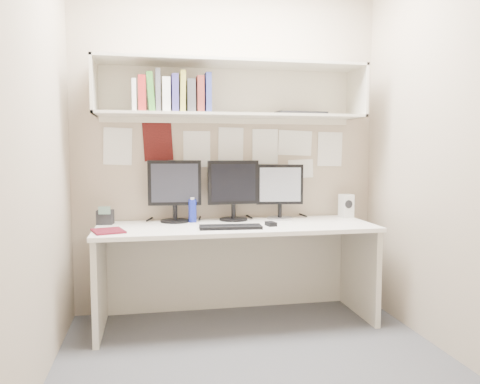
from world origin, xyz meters
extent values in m
cube|color=#49494E|center=(0.00, 0.00, 0.00)|extent=(2.40, 2.00, 0.01)
cube|color=tan|center=(0.00, 1.00, 1.30)|extent=(2.40, 0.02, 2.60)
cube|color=tan|center=(0.00, -1.00, 1.30)|extent=(2.40, 0.02, 2.60)
cube|color=tan|center=(-1.20, 0.00, 1.30)|extent=(0.02, 2.00, 2.60)
cube|color=tan|center=(1.20, 0.00, 1.30)|extent=(0.02, 2.00, 2.60)
cube|color=white|center=(0.00, 0.64, 0.71)|extent=(2.00, 0.70, 0.03)
cube|color=beige|center=(0.00, 0.97, 0.35)|extent=(1.96, 0.02, 0.70)
cube|color=beige|center=(0.00, 0.81, 1.53)|extent=(2.00, 0.38, 0.02)
cube|color=beige|center=(0.00, 0.81, 1.91)|extent=(2.00, 0.38, 0.02)
cube|color=beige|center=(0.00, 0.99, 1.72)|extent=(2.00, 0.02, 0.40)
cube|color=beige|center=(-0.99, 0.81, 1.72)|extent=(0.02, 0.38, 0.40)
cube|color=beige|center=(0.99, 0.81, 1.72)|extent=(0.02, 0.38, 0.40)
cylinder|color=black|center=(-0.43, 0.86, 0.74)|extent=(0.22, 0.22, 0.02)
cylinder|color=black|center=(-0.43, 0.86, 0.80)|extent=(0.04, 0.04, 0.11)
cube|color=black|center=(-0.43, 0.87, 1.03)|extent=(0.40, 0.07, 0.34)
cube|color=black|center=(-0.43, 0.85, 1.03)|extent=(0.35, 0.03, 0.29)
cylinder|color=black|center=(0.02, 0.86, 0.74)|extent=(0.22, 0.22, 0.02)
cylinder|color=black|center=(0.02, 0.86, 0.80)|extent=(0.04, 0.04, 0.11)
cube|color=black|center=(0.02, 0.87, 1.02)|extent=(0.40, 0.06, 0.34)
cube|color=black|center=(0.02, 0.85, 1.02)|extent=(0.35, 0.03, 0.29)
cylinder|color=#A5A5AA|center=(0.39, 0.86, 0.74)|extent=(0.20, 0.20, 0.01)
cylinder|color=black|center=(0.39, 0.86, 0.80)|extent=(0.03, 0.03, 0.10)
cube|color=black|center=(0.39, 0.87, 1.00)|extent=(0.37, 0.08, 0.31)
cube|color=#AEAFB3|center=(0.39, 0.85, 1.00)|extent=(0.32, 0.05, 0.27)
cube|color=black|center=(-0.07, 0.48, 0.74)|extent=(0.44, 0.18, 0.02)
cube|color=black|center=(0.23, 0.54, 0.74)|extent=(0.07, 0.10, 0.03)
cube|color=silver|center=(0.94, 0.85, 0.82)|extent=(0.11, 0.11, 0.19)
cylinder|color=black|center=(0.94, 0.80, 0.84)|extent=(0.07, 0.02, 0.07)
cylinder|color=navy|center=(-0.30, 0.82, 0.82)|extent=(0.06, 0.06, 0.17)
cylinder|color=white|center=(-0.30, 0.82, 0.91)|extent=(0.03, 0.03, 0.02)
cube|color=#560E1B|center=(-0.89, 0.50, 0.74)|extent=(0.25, 0.28, 0.01)
cube|color=black|center=(-0.94, 0.84, 0.78)|extent=(0.12, 0.11, 0.10)
cube|color=#4C6659|center=(-0.94, 0.79, 0.84)|extent=(0.09, 0.02, 0.06)
cube|color=white|center=(-0.71, 0.76, 1.65)|extent=(0.03, 0.18, 0.22)
cube|color=#B12320|center=(-0.66, 0.76, 1.66)|extent=(0.05, 0.18, 0.25)
cube|color=#37822B|center=(-0.60, 0.76, 1.68)|extent=(0.04, 0.18, 0.27)
cube|color=#4E4E53|center=(-0.55, 0.76, 1.69)|extent=(0.03, 0.18, 0.30)
cube|color=white|center=(-0.49, 0.76, 1.66)|extent=(0.06, 0.18, 0.24)
cube|color=navy|center=(-0.43, 0.76, 1.67)|extent=(0.05, 0.18, 0.27)
cube|color=#A7A237|center=(-0.37, 0.76, 1.68)|extent=(0.04, 0.18, 0.29)
cube|color=#38383A|center=(-0.31, 0.76, 1.66)|extent=(0.06, 0.18, 0.23)
cube|color=maroon|center=(-0.25, 0.76, 1.67)|extent=(0.05, 0.18, 0.26)
cube|color=navy|center=(-0.19, 0.76, 1.68)|extent=(0.04, 0.18, 0.28)
cube|color=black|center=(0.55, 0.84, 1.55)|extent=(0.40, 0.18, 0.03)
camera|label=1|loc=(-0.60, -2.67, 1.26)|focal=35.00mm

